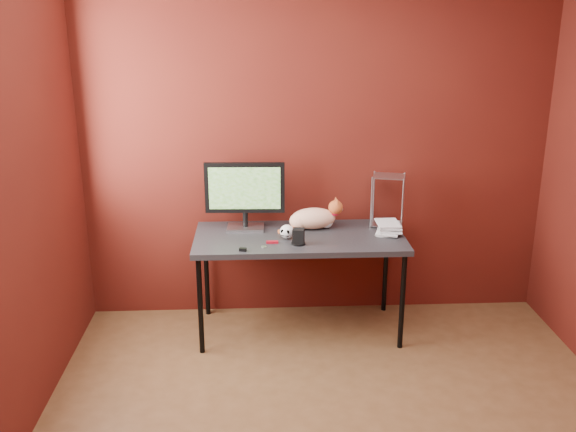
{
  "coord_description": "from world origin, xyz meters",
  "views": [
    {
      "loc": [
        -0.45,
        -2.95,
        2.29
      ],
      "look_at": [
        -0.24,
        1.15,
        0.97
      ],
      "focal_mm": 40.0,
      "sensor_mm": 36.0,
      "label": 1
    }
  ],
  "objects_px": {
    "monitor": "(245,192)",
    "speaker": "(298,237)",
    "desk": "(299,242)",
    "book_stack": "(381,174)",
    "cat": "(314,218)",
    "skull_mug": "(287,232)"
  },
  "relations": [
    {
      "from": "desk",
      "to": "speaker",
      "type": "height_order",
      "value": "speaker"
    },
    {
      "from": "desk",
      "to": "skull_mug",
      "type": "xyz_separation_m",
      "value": [
        -0.09,
        -0.06,
        0.1
      ]
    },
    {
      "from": "monitor",
      "to": "cat",
      "type": "relative_size",
      "value": 1.19
    },
    {
      "from": "cat",
      "to": "book_stack",
      "type": "xyz_separation_m",
      "value": [
        0.46,
        -0.1,
        0.35
      ]
    },
    {
      "from": "cat",
      "to": "book_stack",
      "type": "relative_size",
      "value": 0.56
    },
    {
      "from": "monitor",
      "to": "speaker",
      "type": "height_order",
      "value": "monitor"
    },
    {
      "from": "speaker",
      "to": "book_stack",
      "type": "xyz_separation_m",
      "value": [
        0.6,
        0.23,
        0.38
      ]
    },
    {
      "from": "monitor",
      "to": "book_stack",
      "type": "distance_m",
      "value": 0.98
    },
    {
      "from": "desk",
      "to": "monitor",
      "type": "distance_m",
      "value": 0.54
    },
    {
      "from": "desk",
      "to": "skull_mug",
      "type": "distance_m",
      "value": 0.15
    },
    {
      "from": "desk",
      "to": "book_stack",
      "type": "xyz_separation_m",
      "value": [
        0.58,
        0.06,
        0.48
      ]
    },
    {
      "from": "monitor",
      "to": "skull_mug",
      "type": "bearing_deg",
      "value": -34.82
    },
    {
      "from": "desk",
      "to": "monitor",
      "type": "bearing_deg",
      "value": 156.64
    },
    {
      "from": "skull_mug",
      "to": "speaker",
      "type": "xyz_separation_m",
      "value": [
        0.07,
        -0.12,
        0.0
      ]
    },
    {
      "from": "skull_mug",
      "to": "book_stack",
      "type": "distance_m",
      "value": 0.78
    },
    {
      "from": "desk",
      "to": "speaker",
      "type": "relative_size",
      "value": 13.46
    },
    {
      "from": "desk",
      "to": "cat",
      "type": "bearing_deg",
      "value": 53.34
    },
    {
      "from": "desk",
      "to": "speaker",
      "type": "distance_m",
      "value": 0.2
    },
    {
      "from": "desk",
      "to": "skull_mug",
      "type": "bearing_deg",
      "value": -148.95
    },
    {
      "from": "book_stack",
      "to": "desk",
      "type": "bearing_deg",
      "value": -174.47
    },
    {
      "from": "cat",
      "to": "skull_mug",
      "type": "distance_m",
      "value": 0.3
    },
    {
      "from": "monitor",
      "to": "book_stack",
      "type": "xyz_separation_m",
      "value": [
        0.97,
        -0.11,
        0.15
      ]
    }
  ]
}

